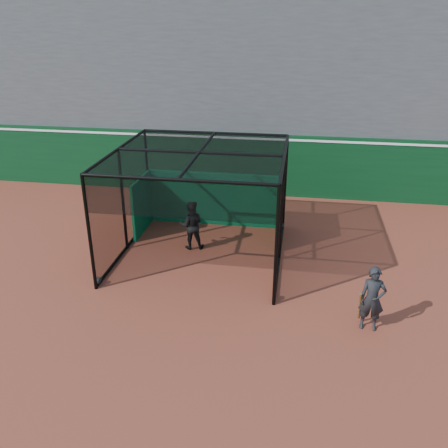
# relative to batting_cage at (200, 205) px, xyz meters

# --- Properties ---
(ground) EXTENTS (120.00, 120.00, 0.00)m
(ground) POSITION_rel_batting_cage_xyz_m (0.71, -2.76, -1.61)
(ground) COLOR brown
(ground) RESTS_ON ground
(outfield_wall) EXTENTS (50.00, 0.50, 2.50)m
(outfield_wall) POSITION_rel_batting_cage_xyz_m (0.71, 5.74, -0.33)
(outfield_wall) COLOR #093517
(outfield_wall) RESTS_ON ground
(grandstand) EXTENTS (50.00, 7.85, 8.95)m
(grandstand) POSITION_rel_batting_cage_xyz_m (0.71, 9.52, 2.86)
(grandstand) COLOR #4C4C4F
(grandstand) RESTS_ON ground
(batting_cage) EXTENTS (4.91, 5.00, 3.23)m
(batting_cage) POSITION_rel_batting_cage_xyz_m (0.00, 0.00, 0.00)
(batting_cage) COLOR black
(batting_cage) RESTS_ON ground
(batter) EXTENTS (0.88, 0.75, 1.57)m
(batter) POSITION_rel_batting_cage_xyz_m (-0.38, 0.37, -0.83)
(batter) COLOR black
(batter) RESTS_ON ground
(on_deck_player) EXTENTS (0.63, 0.43, 1.61)m
(on_deck_player) POSITION_rel_batting_cage_xyz_m (4.69, -3.11, -0.81)
(on_deck_player) COLOR black
(on_deck_player) RESTS_ON ground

